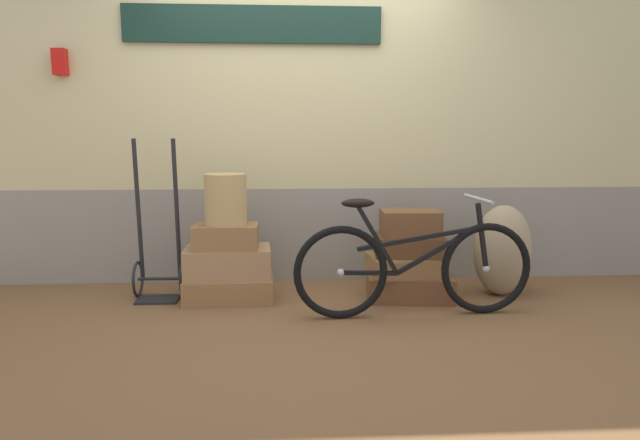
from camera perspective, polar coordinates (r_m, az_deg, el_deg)
name	(u,v)px	position (r m, az deg, el deg)	size (l,w,h in m)	color
ground	(306,312)	(3.92, -1.47, -9.61)	(8.73, 5.20, 0.06)	brown
station_building	(303,113)	(4.57, -1.79, 11.11)	(6.73, 0.74, 2.77)	gray
suitcase_0	(229,288)	(4.13, -9.47, -7.06)	(0.65, 0.40, 0.18)	olive
suitcase_1	(228,262)	(4.09, -9.63, -4.36)	(0.62, 0.36, 0.22)	#9E754C
suitcase_2	(226,236)	(4.04, -9.82, -1.70)	(0.47, 0.30, 0.18)	olive
suitcase_3	(409,285)	(4.18, 9.29, -6.78)	(0.62, 0.43, 0.18)	brown
suitcase_4	(405,265)	(4.14, 8.92, -4.63)	(0.53, 0.40, 0.14)	olive
suitcase_5	(409,245)	(4.13, 9.33, -2.63)	(0.51, 0.35, 0.15)	brown
suitcase_6	(410,223)	(4.09, 9.39, -0.32)	(0.42, 0.32, 0.19)	brown
wicker_basket	(226,199)	(3.99, -9.84, 2.14)	(0.30, 0.30, 0.37)	tan
luggage_trolley	(159,260)	(4.27, -16.47, -4.03)	(0.36, 0.36, 1.19)	black
burlap_sack	(502,250)	(4.37, 18.54, -3.02)	(0.43, 0.37, 0.69)	#9E8966
bicycle	(414,267)	(3.71, 9.76, -4.88)	(1.63, 0.46, 0.81)	black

